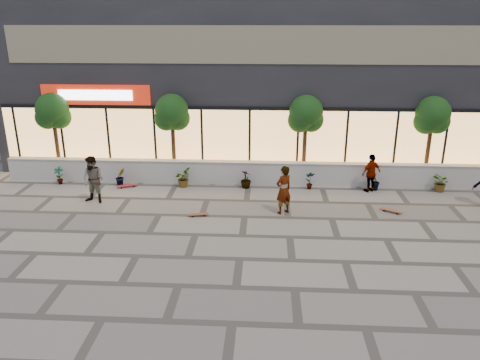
# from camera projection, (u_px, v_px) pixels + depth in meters

# --- Properties ---
(ground) EXTENTS (80.00, 80.00, 0.00)m
(ground) POSITION_uv_depth(u_px,v_px,m) (240.00, 259.00, 14.57)
(ground) COLOR #9C9687
(ground) RESTS_ON ground
(planter_wall) EXTENTS (22.00, 0.42, 1.04)m
(planter_wall) POSITION_uv_depth(u_px,v_px,m) (249.00, 173.00, 20.99)
(planter_wall) COLOR beige
(planter_wall) RESTS_ON ground
(retail_building) EXTENTS (24.00, 9.17, 8.50)m
(retail_building) POSITION_uv_depth(u_px,v_px,m) (253.00, 74.00, 24.94)
(retail_building) COLOR #232227
(retail_building) RESTS_ON ground
(shrub_a) EXTENTS (0.43, 0.29, 0.81)m
(shrub_a) POSITION_uv_depth(u_px,v_px,m) (59.00, 176.00, 20.97)
(shrub_a) COLOR #1C3E13
(shrub_a) RESTS_ON ground
(shrub_b) EXTENTS (0.57, 0.57, 0.81)m
(shrub_b) POSITION_uv_depth(u_px,v_px,m) (120.00, 177.00, 20.82)
(shrub_b) COLOR #1C3E13
(shrub_b) RESTS_ON ground
(shrub_c) EXTENTS (0.68, 0.77, 0.81)m
(shrub_c) POSITION_uv_depth(u_px,v_px,m) (183.00, 178.00, 20.67)
(shrub_c) COLOR #1C3E13
(shrub_c) RESTS_ON ground
(shrub_d) EXTENTS (0.64, 0.64, 0.81)m
(shrub_d) POSITION_uv_depth(u_px,v_px,m) (246.00, 179.00, 20.52)
(shrub_d) COLOR #1C3E13
(shrub_d) RESTS_ON ground
(shrub_e) EXTENTS (0.46, 0.35, 0.81)m
(shrub_e) POSITION_uv_depth(u_px,v_px,m) (310.00, 180.00, 20.37)
(shrub_e) COLOR #1C3E13
(shrub_e) RESTS_ON ground
(shrub_f) EXTENTS (0.55, 0.57, 0.81)m
(shrub_f) POSITION_uv_depth(u_px,v_px,m) (375.00, 181.00, 20.22)
(shrub_f) COLOR #1C3E13
(shrub_f) RESTS_ON ground
(shrub_g) EXTENTS (0.77, 0.84, 0.81)m
(shrub_g) POSITION_uv_depth(u_px,v_px,m) (441.00, 183.00, 20.06)
(shrub_g) COLOR #1C3E13
(shrub_g) RESTS_ON ground
(tree_west) EXTENTS (1.60, 1.50, 3.92)m
(tree_west) POSITION_uv_depth(u_px,v_px,m) (53.00, 113.00, 21.33)
(tree_west) COLOR #452D18
(tree_west) RESTS_ON ground
(tree_midwest) EXTENTS (1.60, 1.50, 3.92)m
(tree_midwest) POSITION_uv_depth(u_px,v_px,m) (172.00, 114.00, 21.03)
(tree_midwest) COLOR #452D18
(tree_midwest) RESTS_ON ground
(tree_mideast) EXTENTS (1.60, 1.50, 3.92)m
(tree_mideast) POSITION_uv_depth(u_px,v_px,m) (306.00, 116.00, 20.71)
(tree_mideast) COLOR #452D18
(tree_mideast) RESTS_ON ground
(tree_east) EXTENTS (1.60, 1.50, 3.92)m
(tree_east) POSITION_uv_depth(u_px,v_px,m) (432.00, 117.00, 20.41)
(tree_east) COLOR #452D18
(tree_east) RESTS_ON ground
(skater_center) EXTENTS (0.82, 0.77, 1.89)m
(skater_center) POSITION_uv_depth(u_px,v_px,m) (284.00, 190.00, 17.68)
(skater_center) COLOR silver
(skater_center) RESTS_ON ground
(skater_left) EXTENTS (1.10, 0.95, 1.93)m
(skater_left) POSITION_uv_depth(u_px,v_px,m) (93.00, 180.00, 18.71)
(skater_left) COLOR #979061
(skater_left) RESTS_ON ground
(skater_right_near) EXTENTS (1.05, 0.86, 1.67)m
(skater_right_near) POSITION_uv_depth(u_px,v_px,m) (371.00, 173.00, 19.94)
(skater_right_near) COLOR silver
(skater_right_near) RESTS_ON ground
(skateboard_center) EXTENTS (0.77, 0.36, 0.09)m
(skateboard_center) POSITION_uv_depth(u_px,v_px,m) (198.00, 214.00, 17.68)
(skateboard_center) COLOR brown
(skateboard_center) RESTS_ON ground
(skateboard_left) EXTENTS (0.88, 0.56, 0.10)m
(skateboard_left) POSITION_uv_depth(u_px,v_px,m) (127.00, 185.00, 20.67)
(skateboard_left) COLOR red
(skateboard_left) RESTS_ON ground
(skateboard_right_near) EXTENTS (0.81, 0.62, 0.10)m
(skateboard_right_near) POSITION_uv_depth(u_px,v_px,m) (391.00, 210.00, 18.02)
(skateboard_right_near) COLOR brown
(skateboard_right_near) RESTS_ON ground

